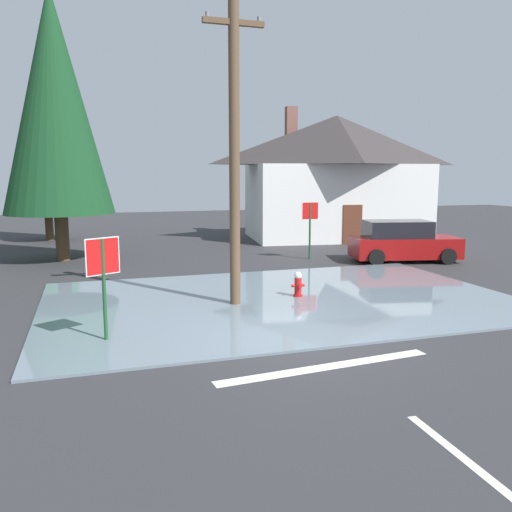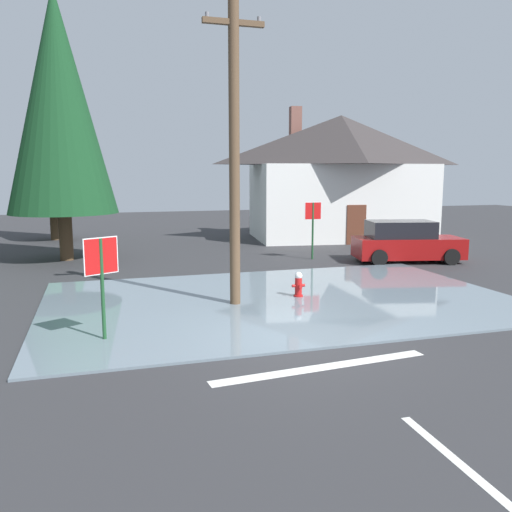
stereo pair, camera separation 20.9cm
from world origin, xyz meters
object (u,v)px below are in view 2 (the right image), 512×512
object	(u,v)px
stop_sign_far	(313,219)
pine_tree_tall_left	(58,102)
stop_sign_near	(101,267)
pine_tree_short_left	(50,148)
house	(340,175)
parked_car	(406,242)
utility_pole	(234,151)
fire_hydrant	(298,285)

from	to	relation	value
stop_sign_far	pine_tree_tall_left	size ratio (longest dim) A/B	0.22
stop_sign_near	stop_sign_far	bearing A→B (deg)	46.09
stop_sign_near	pine_tree_short_left	size ratio (longest dim) A/B	0.27
house	parked_car	size ratio (longest dim) A/B	2.35
utility_pole	house	distance (m)	16.12
stop_sign_near	utility_pole	world-z (taller)	utility_pole
utility_pole	parked_car	size ratio (longest dim) A/B	1.74
fire_hydrant	utility_pole	world-z (taller)	utility_pole
stop_sign_near	fire_hydrant	size ratio (longest dim) A/B	2.92
stop_sign_near	stop_sign_far	world-z (taller)	stop_sign_far
fire_hydrant	pine_tree_tall_left	world-z (taller)	pine_tree_tall_left
pine_tree_short_left	parked_car	bearing A→B (deg)	-39.65
stop_sign_far	parked_car	size ratio (longest dim) A/B	0.53
utility_pole	house	bearing A→B (deg)	54.46
pine_tree_short_left	stop_sign_far	bearing A→B (deg)	-42.96
stop_sign_near	pine_tree_tall_left	xyz separation A→B (m)	(-1.32, 11.62, 4.75)
house	parked_car	world-z (taller)	house
stop_sign_near	fire_hydrant	distance (m)	6.07
pine_tree_tall_left	pine_tree_short_left	bearing A→B (deg)	97.57
fire_hydrant	pine_tree_short_left	xyz separation A→B (m)	(-7.69, 16.44, 4.50)
pine_tree_tall_left	pine_tree_short_left	size ratio (longest dim) A/B	1.30
house	pine_tree_short_left	world-z (taller)	pine_tree_short_left
utility_pole	stop_sign_near	bearing A→B (deg)	-147.49
stop_sign_far	pine_tree_short_left	bearing A→B (deg)	137.04
stop_sign_near	pine_tree_short_left	distance (m)	19.34
stop_sign_near	parked_car	world-z (taller)	stop_sign_near
house	pine_tree_tall_left	xyz separation A→B (m)	(-14.14, -3.70, 2.89)
fire_hydrant	house	bearing A→B (deg)	59.97
house	fire_hydrant	bearing A→B (deg)	-120.03
fire_hydrant	stop_sign_far	world-z (taller)	stop_sign_far
house	pine_tree_tall_left	distance (m)	14.90
pine_tree_tall_left	pine_tree_short_left	world-z (taller)	pine_tree_tall_left
utility_pole	stop_sign_far	world-z (taller)	utility_pole
fire_hydrant	stop_sign_far	bearing A→B (deg)	63.92
stop_sign_near	pine_tree_short_left	xyz separation A→B (m)	(-2.29, 18.92, 3.28)
fire_hydrant	pine_tree_tall_left	bearing A→B (deg)	126.35
house	pine_tree_short_left	distance (m)	15.60
fire_hydrant	pine_tree_short_left	distance (m)	18.70
stop_sign_near	fire_hydrant	bearing A→B (deg)	24.69
stop_sign_near	stop_sign_far	xyz separation A→B (m)	(8.52, 8.85, 0.10)
stop_sign_far	house	size ratio (longest dim) A/B	0.22
stop_sign_near	house	distance (m)	20.06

